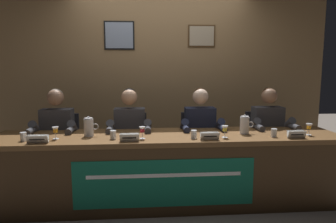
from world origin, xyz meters
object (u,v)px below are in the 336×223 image
(nameplate_center_left, at_px, (129,137))
(panelist_center_right, at_px, (201,131))
(chair_center_right, at_px, (198,149))
(nameplate_far_right, at_px, (296,134))
(chair_center_left, at_px, (131,151))
(panelist_far_right, at_px, (270,130))
(juice_glass_center_left, at_px, (142,130))
(juice_glass_center_right, at_px, (225,129))
(water_cup_far_left, at_px, (23,137))
(water_cup_center_right, at_px, (194,135))
(juice_glass_far_right, at_px, (309,127))
(water_pitcher_left_side, at_px, (89,127))
(chair_far_left, at_px, (61,152))
(juice_glass_far_left, at_px, (55,131))
(water_cup_center_left, at_px, (113,135))
(nameplate_center_right, at_px, (210,136))
(conference_table, at_px, (169,159))
(nameplate_far_left, at_px, (38,139))
(water_cup_far_right, at_px, (274,133))
(panelist_center_left, at_px, (130,132))
(chair_far_right, at_px, (262,148))
(water_pitcher_right_side, at_px, (245,125))
(panelist_far_left, at_px, (56,134))

(nameplate_center_left, distance_m, panelist_center_right, 1.04)
(chair_center_right, distance_m, nameplate_far_right, 1.24)
(chair_center_left, xyz_separation_m, panelist_far_right, (1.69, -0.20, 0.28))
(juice_glass_center_left, distance_m, juice_glass_center_right, 0.84)
(water_cup_far_left, bearing_deg, panelist_far_right, 10.95)
(nameplate_center_left, xyz_separation_m, chair_center_right, (0.82, 0.83, -0.36))
(water_cup_center_right, bearing_deg, panelist_far_right, 28.42)
(juice_glass_far_right, bearing_deg, juice_glass_center_left, -178.93)
(chair_center_left, relative_size, juice_glass_far_right, 7.18)
(water_pitcher_left_side, bearing_deg, chair_far_left, 128.75)
(juice_glass_far_left, distance_m, water_cup_center_left, 0.58)
(water_cup_far_left, relative_size, nameplate_center_right, 0.46)
(chair_far_left, bearing_deg, water_cup_center_left, -44.88)
(conference_table, distance_m, nameplate_center_right, 0.51)
(nameplate_far_left, distance_m, chair_center_right, 1.91)
(water_pitcher_left_side, bearing_deg, water_cup_far_right, -5.69)
(water_cup_far_left, bearing_deg, panelist_center_left, 27.43)
(water_cup_far_right, bearing_deg, panelist_center_left, 160.20)
(nameplate_far_left, bearing_deg, water_cup_far_left, 147.49)
(panelist_center_left, bearing_deg, chair_far_left, 166.79)
(juice_glass_far_left, bearing_deg, panelist_far_right, 10.96)
(water_cup_center_right, xyz_separation_m, chair_far_right, (1.03, 0.75, -0.36))
(juice_glass_far_left, relative_size, nameplate_far_right, 0.68)
(chair_far_left, distance_m, panelist_center_right, 1.73)
(water_cup_center_left, height_order, nameplate_center_right, water_cup_center_left)
(conference_table, relative_size, chair_far_right, 4.14)
(nameplate_center_left, xyz_separation_m, water_pitcher_left_side, (-0.43, 0.28, 0.05))
(water_pitcher_right_side, bearing_deg, panelist_center_left, 163.72)
(water_cup_far_left, distance_m, panelist_center_left, 1.14)
(panelist_far_left, bearing_deg, panelist_center_left, 0.00)
(nameplate_far_left, xyz_separation_m, panelist_center_right, (1.68, 0.63, -0.08))
(chair_far_left, height_order, panelist_far_right, panelist_far_right)
(conference_table, height_order, nameplate_far_right, nameplate_far_right)
(conference_table, distance_m, juice_glass_center_left, 0.42)
(water_cup_center_right, height_order, nameplate_far_right, water_cup_center_right)
(panelist_center_left, height_order, panelist_far_right, same)
(panelist_center_right, relative_size, juice_glass_far_right, 9.82)
(nameplate_center_right, xyz_separation_m, nameplate_far_right, (0.89, 0.01, 0.00))
(chair_far_left, bearing_deg, chair_center_left, 0.00)
(panelist_center_left, bearing_deg, water_pitcher_left_side, -138.97)
(chair_center_left, bearing_deg, juice_glass_center_left, -78.24)
(chair_center_left, xyz_separation_m, juice_glass_far_right, (1.91, -0.69, 0.41))
(panelist_far_left, relative_size, panelist_center_left, 1.00)
(chair_far_left, xyz_separation_m, nameplate_far_right, (2.56, -0.82, 0.36))
(nameplate_far_left, xyz_separation_m, water_cup_center_left, (0.70, 0.13, -0.00))
(juice_glass_center_left, bearing_deg, juice_glass_far_right, 1.07)
(chair_far_left, bearing_deg, juice_glass_far_left, -78.77)
(nameplate_far_right, xyz_separation_m, water_pitcher_left_side, (-2.12, 0.27, 0.05))
(panelist_far_left, bearing_deg, chair_far_right, 4.47)
(water_pitcher_left_side, distance_m, water_pitcher_right_side, 1.66)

